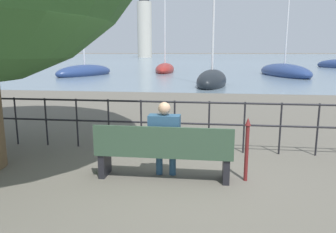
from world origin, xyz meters
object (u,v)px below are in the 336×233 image
object	(u,v)px
park_bench	(163,153)
sailboat_3	(284,72)
harbor_lighthouse	(145,26)
sailboat_4	(212,79)
seated_person_left	(165,137)
sailboat_2	(165,69)
closed_umbrella	(247,146)
sailboat_0	(85,72)

from	to	relation	value
park_bench	sailboat_3	size ratio (longest dim) A/B	0.21
harbor_lighthouse	sailboat_4	bearing A→B (deg)	-76.25
seated_person_left	sailboat_2	bearing A→B (deg)	98.03
sailboat_3	harbor_lighthouse	distance (m)	95.01
sailboat_4	harbor_lighthouse	world-z (taller)	harbor_lighthouse
harbor_lighthouse	closed_umbrella	bearing A→B (deg)	-77.74
closed_umbrella	sailboat_4	world-z (taller)	sailboat_4
park_bench	sailboat_3	bearing A→B (deg)	74.16
seated_person_left	sailboat_2	world-z (taller)	sailboat_2
sailboat_4	park_bench	bearing A→B (deg)	-85.75
closed_umbrella	harbor_lighthouse	size ratio (longest dim) A/B	0.04
seated_person_left	sailboat_0	bearing A→B (deg)	114.44
seated_person_left	harbor_lighthouse	world-z (taller)	harbor_lighthouse
closed_umbrella	sailboat_2	bearing A→B (deg)	100.60
sailboat_2	harbor_lighthouse	size ratio (longest dim) A/B	0.33
seated_person_left	sailboat_0	size ratio (longest dim) A/B	0.10
park_bench	sailboat_0	xyz separation A→B (m)	(-10.20, 22.54, -0.11)
park_bench	closed_umbrella	bearing A→B (deg)	5.25
sailboat_0	sailboat_4	world-z (taller)	sailboat_4
sailboat_2	sailboat_4	distance (m)	14.29
seated_person_left	sailboat_3	world-z (taller)	sailboat_3
park_bench	seated_person_left	bearing A→B (deg)	82.16
closed_umbrella	sailboat_3	size ratio (longest dim) A/B	0.10
closed_umbrella	seated_person_left	bearing A→B (deg)	-178.11
sailboat_2	harbor_lighthouse	distance (m)	88.09
seated_person_left	harbor_lighthouse	size ratio (longest dim) A/B	0.05
seated_person_left	sailboat_2	xyz separation A→B (m)	(-4.01, 28.44, -0.41)
sailboat_0	sailboat_3	bearing A→B (deg)	25.73
seated_person_left	sailboat_3	distance (m)	25.26
sailboat_4	harbor_lighthouse	distance (m)	102.19
sailboat_4	sailboat_0	bearing A→B (deg)	152.85
seated_person_left	closed_umbrella	size ratio (longest dim) A/B	1.22
closed_umbrella	sailboat_2	world-z (taller)	sailboat_2
park_bench	closed_umbrella	xyz separation A→B (m)	(1.31, 0.12, 0.13)
sailboat_0	harbor_lighthouse	xyz separation A→B (m)	(-13.19, 91.24, 10.61)
park_bench	sailboat_4	world-z (taller)	sailboat_4
seated_person_left	sailboat_3	bearing A→B (deg)	74.14
closed_umbrella	harbor_lighthouse	distance (m)	116.78
sailboat_2	sailboat_4	xyz separation A→B (m)	(4.77, -13.47, 0.11)
park_bench	sailboat_2	distance (m)	28.80
park_bench	harbor_lighthouse	size ratio (longest dim) A/B	0.09
seated_person_left	sailboat_3	size ratio (longest dim) A/B	0.12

